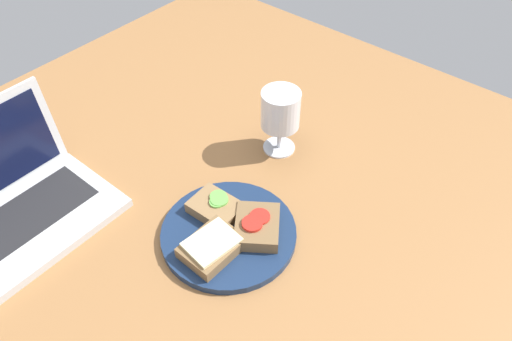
% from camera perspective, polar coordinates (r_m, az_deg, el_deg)
% --- Properties ---
extents(wooden_table, '(1.40, 1.40, 0.03)m').
position_cam_1_polar(wooden_table, '(0.97, -3.46, -5.01)').
color(wooden_table, '#9E6B3D').
rests_on(wooden_table, ground).
extents(plate, '(0.25, 0.25, 0.02)m').
position_cam_1_polar(plate, '(0.91, -3.14, -7.20)').
color(plate, navy).
rests_on(plate, wooden_table).
extents(sandwich_with_cheese, '(0.10, 0.08, 0.03)m').
position_cam_1_polar(sandwich_with_cheese, '(0.87, -5.04, -8.64)').
color(sandwich_with_cheese, brown).
rests_on(sandwich_with_cheese, plate).
extents(sandwich_with_tomato, '(0.12, 0.12, 0.03)m').
position_cam_1_polar(sandwich_with_tomato, '(0.89, 0.12, -6.37)').
color(sandwich_with_tomato, brown).
rests_on(sandwich_with_tomato, plate).
extents(sandwich_with_cucumber, '(0.07, 0.09, 0.03)m').
position_cam_1_polar(sandwich_with_cucumber, '(0.93, -4.62, -4.20)').
color(sandwich_with_cucumber, '#937047').
rests_on(sandwich_with_cucumber, plate).
extents(wine_glass, '(0.08, 0.08, 0.15)m').
position_cam_1_polar(wine_glass, '(1.01, 2.81, 6.68)').
color(wine_glass, white).
rests_on(wine_glass, wooden_table).
extents(laptop, '(0.32, 0.23, 0.20)m').
position_cam_1_polar(laptop, '(1.01, -25.98, -3.51)').
color(laptop, silver).
rests_on(laptop, wooden_table).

